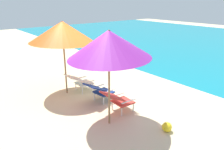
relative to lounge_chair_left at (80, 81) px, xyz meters
The scene contains 7 objects.
ground_plane 4.47m from the lounge_chair_left, 77.15° to the left, with size 40.00×40.00×0.00m, color beige.
lounge_chair_left is the anchor object (origin of this frame).
lounge_chair_center 1.05m from the lounge_chair_left, ahead, with size 0.62×0.93×0.68m.
lounge_chair_right 1.91m from the lounge_chair_left, ahead, with size 0.57×0.90×0.68m.
beach_umbrella_left 1.71m from the lounge_chair_left, 118.91° to the right, with size 2.30×2.32×2.43m.
beach_umbrella_right 2.79m from the lounge_chair_left, 11.69° to the right, with size 2.59×2.60×2.41m.
beach_ball 3.40m from the lounge_chair_left, ahead, with size 0.24×0.24×0.24m, color yellow.
Camera 1 is at (5.05, -3.80, 3.01)m, focal length 34.86 mm.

